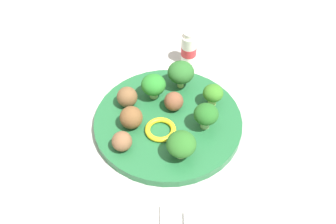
% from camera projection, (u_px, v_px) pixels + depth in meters
% --- Properties ---
extents(ground_plane, '(4.00, 4.00, 0.00)m').
position_uv_depth(ground_plane, '(168.00, 125.00, 0.79)').
color(ground_plane, '#B2B2AD').
extents(plate, '(0.28, 0.28, 0.02)m').
position_uv_depth(plate, '(168.00, 122.00, 0.79)').
color(plate, '#236638').
rests_on(plate, ground_plane).
extents(broccoli_floret_mid_right, '(0.05, 0.05, 0.06)m').
position_uv_depth(broccoli_floret_mid_right, '(181.00, 73.00, 0.81)').
color(broccoli_floret_mid_right, '#A6C66D').
rests_on(broccoli_floret_mid_right, plate).
extents(broccoli_floret_far_rim, '(0.05, 0.05, 0.05)m').
position_uv_depth(broccoli_floret_far_rim, '(181.00, 144.00, 0.70)').
color(broccoli_floret_far_rim, '#97C47C').
rests_on(broccoli_floret_far_rim, plate).
extents(broccoli_floret_back_right, '(0.04, 0.04, 0.04)m').
position_uv_depth(broccoli_floret_back_right, '(213.00, 94.00, 0.79)').
color(broccoli_floret_back_right, '#A5CA66').
rests_on(broccoli_floret_back_right, plate).
extents(broccoli_floret_front_right, '(0.05, 0.05, 0.05)m').
position_uv_depth(broccoli_floret_front_right, '(153.00, 85.00, 0.80)').
color(broccoli_floret_front_right, '#9ED07D').
rests_on(broccoli_floret_front_right, plate).
extents(broccoli_floret_center, '(0.05, 0.05, 0.05)m').
position_uv_depth(broccoli_floret_center, '(206.00, 115.00, 0.74)').
color(broccoli_floret_center, '#9ECE82').
rests_on(broccoli_floret_center, plate).
extents(meatball_near_rim, '(0.04, 0.04, 0.04)m').
position_uv_depth(meatball_near_rim, '(131.00, 118.00, 0.75)').
color(meatball_near_rim, brown).
rests_on(meatball_near_rim, plate).
extents(meatball_center, '(0.04, 0.04, 0.04)m').
position_uv_depth(meatball_center, '(174.00, 101.00, 0.79)').
color(meatball_center, brown).
rests_on(meatball_center, plate).
extents(meatball_back_left, '(0.04, 0.04, 0.04)m').
position_uv_depth(meatball_back_left, '(122.00, 141.00, 0.72)').
color(meatball_back_left, brown).
rests_on(meatball_back_left, plate).
extents(meatball_front_right, '(0.04, 0.04, 0.04)m').
position_uv_depth(meatball_front_right, '(127.00, 97.00, 0.79)').
color(meatball_front_right, brown).
rests_on(meatball_front_right, plate).
extents(pepper_ring_mid_left, '(0.08, 0.08, 0.01)m').
position_uv_depth(pepper_ring_mid_left, '(160.00, 130.00, 0.76)').
color(pepper_ring_mid_left, yellow).
rests_on(pepper_ring_mid_left, plate).
extents(yogurt_bottle, '(0.03, 0.03, 0.08)m').
position_uv_depth(yogurt_bottle, '(189.00, 49.00, 0.89)').
color(yogurt_bottle, white).
rests_on(yogurt_bottle, ground_plane).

